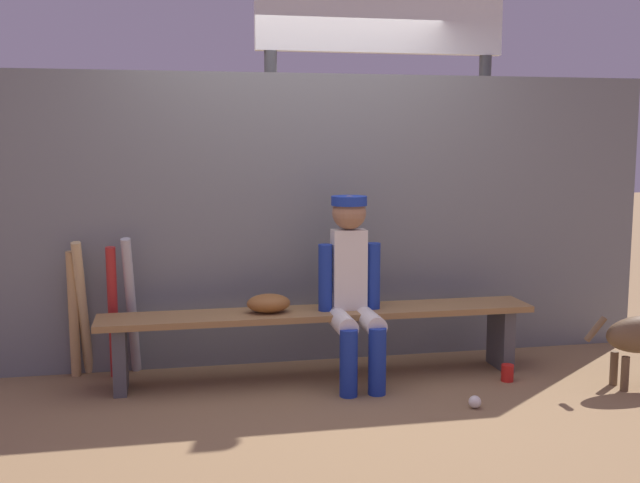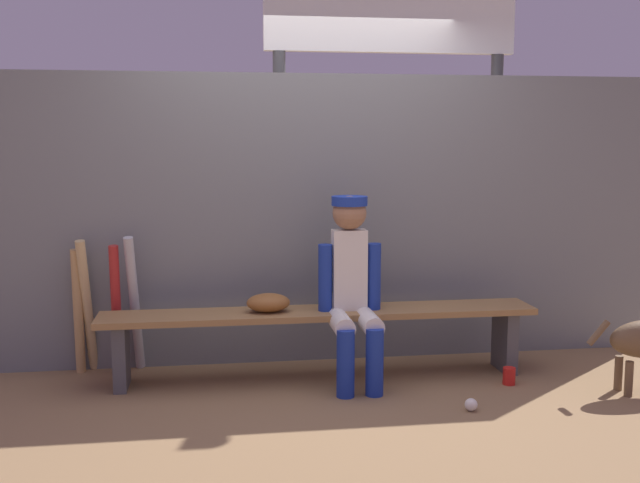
{
  "view_description": "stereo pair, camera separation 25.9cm",
  "coord_description": "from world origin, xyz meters",
  "px_view_note": "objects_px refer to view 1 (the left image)",
  "views": [
    {
      "loc": [
        -0.96,
        -4.75,
        1.57
      ],
      "look_at": [
        0.0,
        0.0,
        0.91
      ],
      "focal_mm": 42.85,
      "sensor_mm": 36.0,
      "label": 1
    },
    {
      "loc": [
        -0.7,
        -4.8,
        1.57
      ],
      "look_at": [
        0.0,
        0.0,
        0.91
      ],
      "focal_mm": 42.85,
      "sensor_mm": 36.0,
      "label": 2
    }
  ],
  "objects_px": {
    "bat_aluminum_silver": "(131,306)",
    "bat_wood_natural": "(83,309)",
    "cup_on_bench": "(329,301)",
    "cup_on_ground": "(507,373)",
    "dugout_bench": "(320,324)",
    "baseball_glove": "(269,303)",
    "player_seated": "(353,283)",
    "bat_wood_tan": "(73,315)",
    "bat_aluminum_red": "(113,313)",
    "scoreboard": "(389,37)",
    "baseball": "(475,402)"
  },
  "relations": [
    {
      "from": "bat_wood_natural",
      "to": "cup_on_ground",
      "type": "height_order",
      "value": "bat_wood_natural"
    },
    {
      "from": "dugout_bench",
      "to": "scoreboard",
      "type": "relative_size",
      "value": 0.84
    },
    {
      "from": "dugout_bench",
      "to": "cup_on_ground",
      "type": "xyz_separation_m",
      "value": [
        1.18,
        -0.3,
        -0.31
      ]
    },
    {
      "from": "dugout_bench",
      "to": "bat_aluminum_red",
      "type": "height_order",
      "value": "bat_aluminum_red"
    },
    {
      "from": "dugout_bench",
      "to": "bat_aluminum_red",
      "type": "bearing_deg",
      "value": 168.4
    },
    {
      "from": "bat_wood_natural",
      "to": "baseball",
      "type": "bearing_deg",
      "value": -25.13
    },
    {
      "from": "baseball",
      "to": "cup_on_bench",
      "type": "xyz_separation_m",
      "value": [
        -0.72,
        0.74,
        0.48
      ]
    },
    {
      "from": "bat_aluminum_silver",
      "to": "cup_on_ground",
      "type": "xyz_separation_m",
      "value": [
        2.39,
        -0.61,
        -0.41
      ]
    },
    {
      "from": "bat_aluminum_red",
      "to": "bat_wood_natural",
      "type": "xyz_separation_m",
      "value": [
        -0.2,
        0.08,
        0.02
      ]
    },
    {
      "from": "bat_aluminum_red",
      "to": "dugout_bench",
      "type": "bearing_deg",
      "value": -11.6
    },
    {
      "from": "player_seated",
      "to": "baseball_glove",
      "type": "height_order",
      "value": "player_seated"
    },
    {
      "from": "player_seated",
      "to": "bat_aluminum_silver",
      "type": "relative_size",
      "value": 1.27
    },
    {
      "from": "baseball",
      "to": "bat_aluminum_silver",
      "type": "bearing_deg",
      "value": 152.34
    },
    {
      "from": "player_seated",
      "to": "cup_on_bench",
      "type": "xyz_separation_m",
      "value": [
        -0.13,
        0.12,
        -0.14
      ]
    },
    {
      "from": "player_seated",
      "to": "bat_wood_natural",
      "type": "bearing_deg",
      "value": 164.95
    },
    {
      "from": "dugout_bench",
      "to": "scoreboard",
      "type": "xyz_separation_m",
      "value": [
        0.81,
        1.26,
        2.0
      ]
    },
    {
      "from": "scoreboard",
      "to": "bat_aluminum_red",
      "type": "bearing_deg",
      "value": -155.23
    },
    {
      "from": "bat_aluminum_red",
      "to": "cup_on_ground",
      "type": "distance_m",
      "value": 2.59
    },
    {
      "from": "bat_aluminum_silver",
      "to": "bat_wood_natural",
      "type": "relative_size",
      "value": 1.03
    },
    {
      "from": "cup_on_bench",
      "to": "cup_on_ground",
      "type": "bearing_deg",
      "value": -15.58
    },
    {
      "from": "dugout_bench",
      "to": "cup_on_ground",
      "type": "height_order",
      "value": "dugout_bench"
    },
    {
      "from": "baseball_glove",
      "to": "cup_on_bench",
      "type": "bearing_deg",
      "value": 1.55
    },
    {
      "from": "bat_aluminum_silver",
      "to": "bat_wood_tan",
      "type": "distance_m",
      "value": 0.37
    },
    {
      "from": "baseball_glove",
      "to": "player_seated",
      "type": "bearing_deg",
      "value": -11.68
    },
    {
      "from": "dugout_bench",
      "to": "bat_wood_tan",
      "type": "bearing_deg",
      "value": 167.81
    },
    {
      "from": "bat_wood_natural",
      "to": "scoreboard",
      "type": "bearing_deg",
      "value": 21.22
    },
    {
      "from": "bat_aluminum_silver",
      "to": "cup_on_bench",
      "type": "height_order",
      "value": "bat_aluminum_silver"
    },
    {
      "from": "player_seated",
      "to": "bat_aluminum_red",
      "type": "height_order",
      "value": "player_seated"
    },
    {
      "from": "baseball_glove",
      "to": "bat_aluminum_red",
      "type": "xyz_separation_m",
      "value": [
        -0.98,
        0.27,
        -0.08
      ]
    },
    {
      "from": "baseball_glove",
      "to": "bat_aluminum_silver",
      "type": "xyz_separation_m",
      "value": [
        -0.87,
        0.31,
        -0.05
      ]
    },
    {
      "from": "baseball_glove",
      "to": "cup_on_ground",
      "type": "bearing_deg",
      "value": -11.23
    },
    {
      "from": "player_seated",
      "to": "bat_aluminum_silver",
      "type": "bearing_deg",
      "value": 163.18
    },
    {
      "from": "dugout_bench",
      "to": "baseball",
      "type": "relative_size",
      "value": 38.29
    },
    {
      "from": "dugout_bench",
      "to": "scoreboard",
      "type": "bearing_deg",
      "value": 57.08
    },
    {
      "from": "player_seated",
      "to": "cup_on_ground",
      "type": "relative_size",
      "value": 10.91
    },
    {
      "from": "bat_wood_natural",
      "to": "cup_on_bench",
      "type": "height_order",
      "value": "bat_wood_natural"
    },
    {
      "from": "bat_aluminum_silver",
      "to": "baseball",
      "type": "bearing_deg",
      "value": -27.66
    },
    {
      "from": "baseball_glove",
      "to": "baseball",
      "type": "bearing_deg",
      "value": -33.11
    },
    {
      "from": "dugout_bench",
      "to": "player_seated",
      "type": "height_order",
      "value": "player_seated"
    },
    {
      "from": "player_seated",
      "to": "baseball_glove",
      "type": "xyz_separation_m",
      "value": [
        -0.53,
        0.11,
        -0.13
      ]
    },
    {
      "from": "bat_wood_natural",
      "to": "baseball",
      "type": "height_order",
      "value": "bat_wood_natural"
    },
    {
      "from": "bat_wood_natural",
      "to": "cup_on_ground",
      "type": "xyz_separation_m",
      "value": [
        2.7,
        -0.65,
        -0.4
      ]
    },
    {
      "from": "baseball",
      "to": "cup_on_ground",
      "type": "bearing_deg",
      "value": 46.54
    },
    {
      "from": "player_seated",
      "to": "scoreboard",
      "type": "bearing_deg",
      "value": 65.51
    },
    {
      "from": "player_seated",
      "to": "baseball",
      "type": "distance_m",
      "value": 1.05
    },
    {
      "from": "bat_aluminum_silver",
      "to": "baseball",
      "type": "xyz_separation_m",
      "value": [
        1.98,
        -1.04,
        -0.43
      ]
    },
    {
      "from": "bat_aluminum_silver",
      "to": "player_seated",
      "type": "bearing_deg",
      "value": -16.82
    },
    {
      "from": "bat_aluminum_red",
      "to": "scoreboard",
      "type": "relative_size",
      "value": 0.26
    },
    {
      "from": "dugout_bench",
      "to": "baseball_glove",
      "type": "relative_size",
      "value": 10.12
    },
    {
      "from": "baseball_glove",
      "to": "scoreboard",
      "type": "xyz_separation_m",
      "value": [
        1.15,
        1.26,
        1.85
      ]
    }
  ]
}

